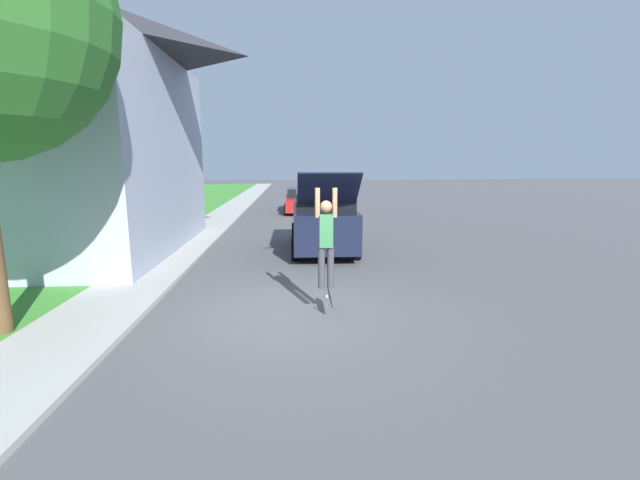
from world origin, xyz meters
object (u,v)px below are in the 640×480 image
suv_parked (323,219)px  car_down_street (301,200)px  skateboarder (326,237)px  skateboard (329,296)px

suv_parked → car_down_street: size_ratio=1.16×
car_down_street → suv_parked: bearing=-87.1°
car_down_street → skateboarder: skateboarder is taller
suv_parked → skateboarder: 6.03m
skateboarder → skateboard: skateboarder is taller
skateboard → skateboarder: bearing=-127.4°
car_down_street → skateboard: (0.28, -16.82, -0.33)m
car_down_street → skateboard: 16.83m
suv_parked → skateboarder: bearing=-93.2°
suv_parked → skateboard: (-0.26, -5.90, -0.73)m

